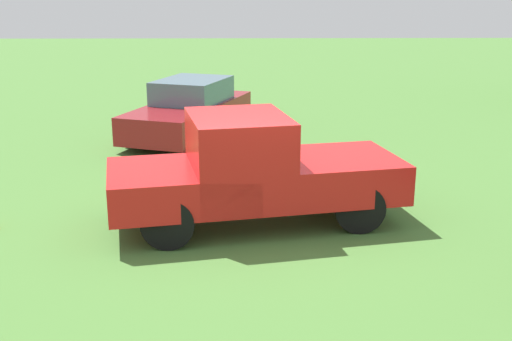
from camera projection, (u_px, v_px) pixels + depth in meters
name	position (u px, v px, depth m)	size (l,w,h in m)	color
ground_plane	(243.00, 228.00, 10.17)	(80.00, 80.00, 0.00)	#477533
pickup_truck	(249.00, 168.00, 10.12)	(4.99, 2.73, 1.82)	black
sedan_far	(190.00, 110.00, 16.41)	(3.26, 5.02, 1.46)	black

